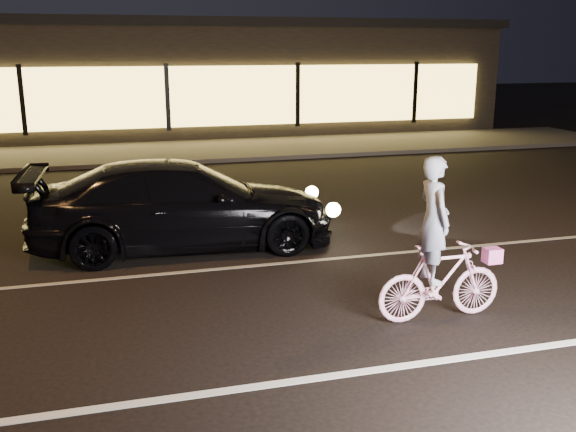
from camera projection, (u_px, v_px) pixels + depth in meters
name	position (u px, v px, depth m)	size (l,w,h in m)	color
ground	(283.00, 319.00, 7.83)	(90.00, 90.00, 0.00)	black
lane_stripe_near	(322.00, 377.00, 6.43)	(60.00, 0.12, 0.01)	silver
lane_stripe_far	(249.00, 266.00, 9.69)	(60.00, 0.10, 0.01)	gray
sidewalk	(175.00, 152.00, 19.93)	(30.00, 4.00, 0.12)	#383533
storefront	(157.00, 75.00, 24.96)	(25.40, 8.42, 4.20)	black
cyclist	(439.00, 263.00, 7.64)	(1.60, 0.55, 2.02)	#E94C90
sedan	(184.00, 205.00, 10.48)	(4.99, 2.17, 1.43)	black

